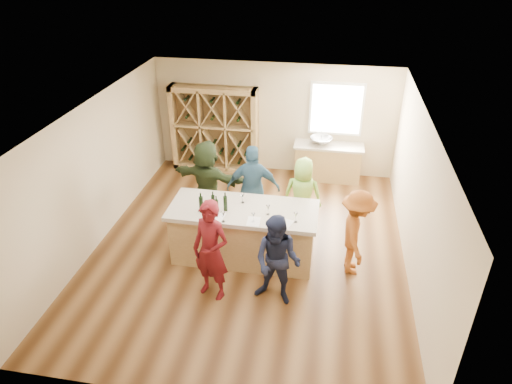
% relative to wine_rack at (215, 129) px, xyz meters
% --- Properties ---
extents(floor, '(6.00, 7.00, 0.10)m').
position_rel_wine_rack_xyz_m(floor, '(1.50, -3.27, -1.15)').
color(floor, brown).
rests_on(floor, ground).
extents(ceiling, '(6.00, 7.00, 0.10)m').
position_rel_wine_rack_xyz_m(ceiling, '(1.50, -3.27, 1.75)').
color(ceiling, white).
rests_on(ceiling, ground).
extents(wall_back, '(6.00, 0.10, 2.80)m').
position_rel_wine_rack_xyz_m(wall_back, '(1.50, 0.28, 0.30)').
color(wall_back, beige).
rests_on(wall_back, ground).
extents(wall_front, '(6.00, 0.10, 2.80)m').
position_rel_wine_rack_xyz_m(wall_front, '(1.50, -6.82, 0.30)').
color(wall_front, beige).
rests_on(wall_front, ground).
extents(wall_left, '(0.10, 7.00, 2.80)m').
position_rel_wine_rack_xyz_m(wall_left, '(-1.55, -3.27, 0.30)').
color(wall_left, beige).
rests_on(wall_left, ground).
extents(wall_right, '(0.10, 7.00, 2.80)m').
position_rel_wine_rack_xyz_m(wall_right, '(4.55, -3.27, 0.30)').
color(wall_right, beige).
rests_on(wall_right, ground).
extents(window_frame, '(1.30, 0.06, 1.30)m').
position_rel_wine_rack_xyz_m(window_frame, '(3.00, 0.20, 0.65)').
color(window_frame, white).
rests_on(window_frame, wall_back).
extents(window_pane, '(1.18, 0.01, 1.18)m').
position_rel_wine_rack_xyz_m(window_pane, '(3.00, 0.17, 0.65)').
color(window_pane, white).
rests_on(window_pane, wall_back).
extents(wine_rack, '(2.20, 0.45, 2.20)m').
position_rel_wine_rack_xyz_m(wine_rack, '(0.00, 0.00, 0.00)').
color(wine_rack, '#A98550').
rests_on(wine_rack, floor).
extents(back_counter_base, '(1.60, 0.58, 0.86)m').
position_rel_wine_rack_xyz_m(back_counter_base, '(2.90, -0.07, -0.67)').
color(back_counter_base, '#A98550').
rests_on(back_counter_base, floor).
extents(back_counter_top, '(1.70, 0.62, 0.06)m').
position_rel_wine_rack_xyz_m(back_counter_top, '(2.90, -0.07, -0.21)').
color(back_counter_top, '#BDAF9B').
rests_on(back_counter_top, back_counter_base).
extents(sink, '(0.54, 0.54, 0.19)m').
position_rel_wine_rack_xyz_m(sink, '(2.70, -0.07, -0.09)').
color(sink, silver).
rests_on(sink, back_counter_top).
extents(faucet, '(0.02, 0.02, 0.30)m').
position_rel_wine_rack_xyz_m(faucet, '(2.70, 0.11, -0.03)').
color(faucet, silver).
rests_on(faucet, back_counter_top).
extents(tasting_counter_base, '(2.60, 1.00, 1.00)m').
position_rel_wine_rack_xyz_m(tasting_counter_base, '(1.45, -3.58, -0.60)').
color(tasting_counter_base, '#A98550').
rests_on(tasting_counter_base, floor).
extents(tasting_counter_top, '(2.72, 1.12, 0.08)m').
position_rel_wine_rack_xyz_m(tasting_counter_top, '(1.45, -3.58, -0.06)').
color(tasting_counter_top, '#BDAF9B').
rests_on(tasting_counter_top, tasting_counter_base).
extents(wine_bottle_b, '(0.08, 0.08, 0.31)m').
position_rel_wine_rack_xyz_m(wine_bottle_b, '(0.74, -3.82, 0.13)').
color(wine_bottle_b, black).
rests_on(wine_bottle_b, tasting_counter_top).
extents(wine_bottle_c, '(0.09, 0.09, 0.28)m').
position_rel_wine_rack_xyz_m(wine_bottle_c, '(0.92, -3.68, 0.12)').
color(wine_bottle_c, black).
rests_on(wine_bottle_c, tasting_counter_top).
extents(wine_bottle_d, '(0.08, 0.08, 0.28)m').
position_rel_wine_rack_xyz_m(wine_bottle_d, '(1.02, -3.83, 0.12)').
color(wine_bottle_d, black).
rests_on(wine_bottle_d, tasting_counter_top).
extents(wine_bottle_e, '(0.09, 0.09, 0.29)m').
position_rel_wine_rack_xyz_m(wine_bottle_e, '(1.15, -3.70, 0.12)').
color(wine_bottle_e, black).
rests_on(wine_bottle_e, tasting_counter_top).
extents(wine_glass_a, '(0.09, 0.09, 0.20)m').
position_rel_wine_rack_xyz_m(wine_glass_a, '(1.20, -4.07, 0.08)').
color(wine_glass_a, white).
rests_on(wine_glass_a, tasting_counter_top).
extents(wine_glass_b, '(0.07, 0.07, 0.17)m').
position_rel_wine_rack_xyz_m(wine_glass_b, '(1.71, -3.99, 0.06)').
color(wine_glass_b, white).
rests_on(wine_glass_b, tasting_counter_top).
extents(wine_glass_c, '(0.08, 0.08, 0.16)m').
position_rel_wine_rack_xyz_m(wine_glass_c, '(2.16, -4.04, 0.06)').
color(wine_glass_c, white).
rests_on(wine_glass_c, tasting_counter_top).
extents(wine_glass_d, '(0.09, 0.09, 0.19)m').
position_rel_wine_rack_xyz_m(wine_glass_d, '(1.93, -3.71, 0.07)').
color(wine_glass_d, white).
rests_on(wine_glass_d, tasting_counter_top).
extents(wine_glass_e, '(0.09, 0.09, 0.20)m').
position_rel_wine_rack_xyz_m(wine_glass_e, '(2.43, -3.87, 0.08)').
color(wine_glass_e, white).
rests_on(wine_glass_e, tasting_counter_top).
extents(tasting_menu_a, '(0.24, 0.31, 0.00)m').
position_rel_wine_rack_xyz_m(tasting_menu_a, '(1.07, -3.94, -0.02)').
color(tasting_menu_a, white).
rests_on(tasting_menu_a, tasting_counter_top).
extents(tasting_menu_b, '(0.24, 0.32, 0.00)m').
position_rel_wine_rack_xyz_m(tasting_menu_b, '(1.71, -3.97, -0.02)').
color(tasting_menu_b, white).
rests_on(tasting_menu_b, tasting_counter_top).
extents(tasting_menu_c, '(0.30, 0.34, 0.00)m').
position_rel_wine_rack_xyz_m(tasting_menu_c, '(2.27, -3.94, -0.02)').
color(tasting_menu_c, white).
rests_on(tasting_menu_c, tasting_counter_top).
extents(person_near_left, '(0.79, 0.68, 1.83)m').
position_rel_wine_rack_xyz_m(person_near_left, '(1.13, -4.71, -0.19)').
color(person_near_left, '#590F14').
rests_on(person_near_left, floor).
extents(person_near_right, '(0.88, 0.61, 1.64)m').
position_rel_wine_rack_xyz_m(person_near_right, '(2.23, -4.67, -0.28)').
color(person_near_right, '#191E38').
rests_on(person_near_right, floor).
extents(person_server, '(0.56, 1.09, 1.65)m').
position_rel_wine_rack_xyz_m(person_server, '(3.50, -3.64, -0.28)').
color(person_server, '#994C19').
rests_on(person_server, floor).
extents(person_far_mid, '(1.13, 0.64, 1.85)m').
position_rel_wine_rack_xyz_m(person_far_mid, '(1.45, -2.54, -0.17)').
color(person_far_mid, '#335972').
rests_on(person_far_mid, floor).
extents(person_far_right, '(0.81, 0.55, 1.60)m').
position_rel_wine_rack_xyz_m(person_far_right, '(2.45, -2.42, -0.30)').
color(person_far_right, '#8CC64C').
rests_on(person_far_right, floor).
extents(person_far_left, '(1.77, 0.95, 1.82)m').
position_rel_wine_rack_xyz_m(person_far_left, '(0.45, -2.39, -0.19)').
color(person_far_left, '#263319').
rests_on(person_far_left, floor).
extents(wine_glass_f, '(0.07, 0.07, 0.18)m').
position_rel_wine_rack_xyz_m(wine_glass_f, '(1.40, -3.38, 0.07)').
color(wine_glass_f, white).
rests_on(wine_glass_f, tasting_counter_top).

